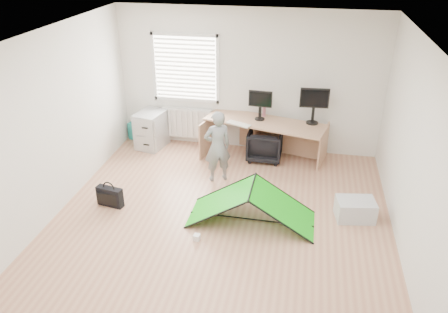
% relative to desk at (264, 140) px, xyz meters
% --- Properties ---
extents(ground, '(5.50, 5.50, 0.00)m').
position_rel_desk_xyz_m(ground, '(-0.40, -2.30, -0.38)').
color(ground, tan).
rests_on(ground, ground).
extents(back_wall, '(5.00, 0.02, 2.70)m').
position_rel_desk_xyz_m(back_wall, '(-0.40, 0.45, 0.97)').
color(back_wall, silver).
rests_on(back_wall, ground).
extents(window, '(1.20, 0.06, 1.20)m').
position_rel_desk_xyz_m(window, '(-1.60, 0.41, 1.17)').
color(window, silver).
rests_on(window, back_wall).
extents(radiator, '(1.00, 0.12, 0.60)m').
position_rel_desk_xyz_m(radiator, '(-1.60, 0.37, 0.07)').
color(radiator, silver).
rests_on(radiator, back_wall).
extents(desk, '(2.31, 1.21, 0.75)m').
position_rel_desk_xyz_m(desk, '(0.00, 0.00, 0.00)').
color(desk, tan).
rests_on(desk, ground).
extents(filing_cabinet, '(0.59, 0.71, 0.73)m').
position_rel_desk_xyz_m(filing_cabinet, '(-2.25, 0.09, -0.01)').
color(filing_cabinet, '#AAADAF').
rests_on(filing_cabinet, ground).
extents(monitor_left, '(0.43, 0.12, 0.41)m').
position_rel_desk_xyz_m(monitor_left, '(-0.11, 0.08, 0.58)').
color(monitor_left, black).
rests_on(monitor_left, desk).
extents(monitor_right, '(0.52, 0.15, 0.49)m').
position_rel_desk_xyz_m(monitor_right, '(0.85, 0.09, 0.62)').
color(monitor_right, black).
rests_on(monitor_right, desk).
extents(keyboard, '(0.48, 0.32, 0.02)m').
position_rel_desk_xyz_m(keyboard, '(-0.45, -0.23, 0.39)').
color(keyboard, beige).
rests_on(keyboard, desk).
extents(thermos, '(0.07, 0.07, 0.23)m').
position_rel_desk_xyz_m(thermos, '(-0.05, 0.25, 0.49)').
color(thermos, '#AC606E').
rests_on(thermos, desk).
extents(office_chair, '(0.63, 0.65, 0.59)m').
position_rel_desk_xyz_m(office_chair, '(0.02, -0.02, -0.08)').
color(office_chair, black).
rests_on(office_chair, ground).
extents(person, '(0.55, 0.48, 1.27)m').
position_rel_desk_xyz_m(person, '(-0.69, -0.96, 0.26)').
color(person, gray).
rests_on(person, ground).
extents(kite, '(1.87, 0.83, 0.58)m').
position_rel_desk_xyz_m(kite, '(0.05, -2.05, -0.09)').
color(kite, '#14B411').
rests_on(kite, ground).
extents(storage_crate, '(0.61, 0.47, 0.31)m').
position_rel_desk_xyz_m(storage_crate, '(1.57, -1.70, -0.22)').
color(storage_crate, '#B3B7BC').
rests_on(storage_crate, ground).
extents(tote_bag, '(0.32, 0.20, 0.35)m').
position_rel_desk_xyz_m(tote_bag, '(-2.70, 0.34, -0.20)').
color(tote_bag, teal).
rests_on(tote_bag, ground).
extents(laptop_bag, '(0.44, 0.21, 0.32)m').
position_rel_desk_xyz_m(laptop_bag, '(-2.18, -2.08, -0.22)').
color(laptop_bag, black).
rests_on(laptop_bag, ground).
extents(white_box, '(0.10, 0.10, 0.09)m').
position_rel_desk_xyz_m(white_box, '(-0.63, -2.67, -0.33)').
color(white_box, silver).
rests_on(white_box, ground).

